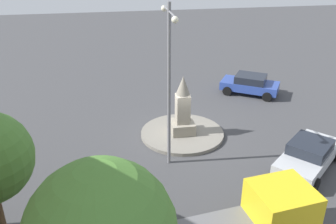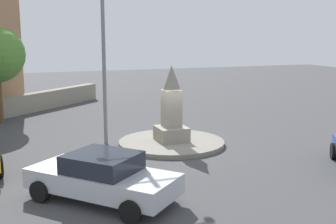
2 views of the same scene
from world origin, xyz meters
name	(u,v)px [view 1 (image 1 of 2)]	position (x,y,z in m)	size (l,w,h in m)	color
ground_plane	(182,135)	(0.00, 0.00, 0.00)	(80.00, 80.00, 0.00)	#424244
traffic_island	(182,133)	(0.00, 0.00, 0.09)	(4.67, 4.67, 0.19)	gray
monument	(183,110)	(0.00, 0.00, 1.55)	(1.29, 1.29, 3.33)	gray
streetlamp	(169,73)	(2.67, -1.23, 4.67)	(2.84, 0.28, 7.76)	slate
car_silver_near_island	(309,155)	(4.26, 5.27, 0.74)	(4.34, 4.57, 1.44)	#B7BABF
car_blue_passing	(250,84)	(-5.17, 6.00, 0.74)	(3.64, 4.31, 1.39)	#2D479E
truck_yellow_parked_right	(253,219)	(8.30, 0.81, 1.01)	(2.96, 6.48, 2.09)	yellow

